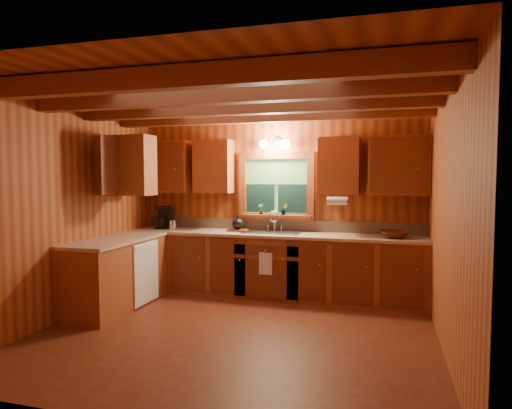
{
  "coord_description": "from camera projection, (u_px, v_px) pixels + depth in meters",
  "views": [
    {
      "loc": [
        1.54,
        -4.53,
        1.71
      ],
      "look_at": [
        0.0,
        0.8,
        1.35
      ],
      "focal_mm": 31.55,
      "sensor_mm": 36.0,
      "label": 1
    }
  ],
  "objects": [
    {
      "name": "room",
      "position": [
        235.0,
        214.0,
        4.8
      ],
      "size": [
        4.2,
        4.2,
        4.2
      ],
      "color": "#5C2A16",
      "rests_on": "ground"
    },
    {
      "name": "ceiling_beams",
      "position": [
        235.0,
        101.0,
        4.72
      ],
      "size": [
        4.2,
        2.54,
        0.18
      ],
      "color": "brown",
      "rests_on": "room"
    },
    {
      "name": "base_cabinets",
      "position": [
        231.0,
        268.0,
        6.22
      ],
      "size": [
        4.2,
        2.22,
        0.86
      ],
      "color": "brown",
      "rests_on": "ground"
    },
    {
      "name": "countertop",
      "position": [
        232.0,
        236.0,
        6.19
      ],
      "size": [
        4.2,
        2.24,
        0.04
      ],
      "color": "tan",
      "rests_on": "base_cabinets"
    },
    {
      "name": "backsplash",
      "position": [
        276.0,
        225.0,
        6.62
      ],
      "size": [
        4.2,
        0.02,
        0.16
      ],
      "primitive_type": "cube",
      "color": "tan",
      "rests_on": "room"
    },
    {
      "name": "dishwasher_panel",
      "position": [
        146.0,
        273.0,
        5.91
      ],
      "size": [
        0.02,
        0.6,
        0.8
      ],
      "primitive_type": "cube",
      "color": "white",
      "rests_on": "base_cabinets"
    },
    {
      "name": "upper_cabinets",
      "position": [
        230.0,
        166.0,
        6.28
      ],
      "size": [
        4.19,
        1.77,
        0.78
      ],
      "color": "brown",
      "rests_on": "room"
    },
    {
      "name": "window",
      "position": [
        276.0,
        188.0,
        6.57
      ],
      "size": [
        1.12,
        0.08,
        1.0
      ],
      "color": "brown",
      "rests_on": "room"
    },
    {
      "name": "window_sill",
      "position": [
        275.0,
        216.0,
        6.55
      ],
      "size": [
        1.06,
        0.14,
        0.04
      ],
      "primitive_type": "cube",
      "color": "brown",
      "rests_on": "room"
    },
    {
      "name": "wall_sconce",
      "position": [
        274.0,
        144.0,
        6.42
      ],
      "size": [
        0.45,
        0.21,
        0.17
      ],
      "color": "black",
      "rests_on": "room"
    },
    {
      "name": "paper_towel_roll",
      "position": [
        337.0,
        201.0,
        6.0
      ],
      "size": [
        0.27,
        0.11,
        0.11
      ],
      "primitive_type": "cylinder",
      "rotation": [
        0.0,
        1.57,
        0.0
      ],
      "color": "white",
      "rests_on": "upper_cabinets"
    },
    {
      "name": "dish_towel",
      "position": [
        266.0,
        264.0,
        6.06
      ],
      "size": [
        0.18,
        0.01,
        0.3
      ],
      "primitive_type": "cube",
      "color": "white",
      "rests_on": "base_cabinets"
    },
    {
      "name": "sink",
      "position": [
        272.0,
        236.0,
        6.36
      ],
      "size": [
        0.82,
        0.48,
        0.43
      ],
      "color": "silver",
      "rests_on": "countertop"
    },
    {
      "name": "coffee_maker",
      "position": [
        163.0,
        218.0,
        6.86
      ],
      "size": [
        0.19,
        0.24,
        0.34
      ],
      "rotation": [
        0.0,
        0.0,
        0.28
      ],
      "color": "black",
      "rests_on": "countertop"
    },
    {
      "name": "utensil_crock",
      "position": [
        173.0,
        224.0,
        6.74
      ],
      "size": [
        0.11,
        0.11,
        0.32
      ],
      "rotation": [
        0.0,
        0.0,
        -0.09
      ],
      "color": "silver",
      "rests_on": "countertop"
    },
    {
      "name": "cutting_board",
      "position": [
        238.0,
        230.0,
        6.55
      ],
      "size": [
        0.29,
        0.21,
        0.03
      ],
      "primitive_type": "cube",
      "rotation": [
        0.0,
        0.0,
        0.03
      ],
      "color": "#612A14",
      "rests_on": "countertop"
    },
    {
      "name": "teakettle",
      "position": [
        238.0,
        224.0,
        6.54
      ],
      "size": [
        0.16,
        0.16,
        0.21
      ],
      "rotation": [
        0.0,
        0.0,
        -0.43
      ],
      "color": "black",
      "rests_on": "cutting_board"
    },
    {
      "name": "wicker_basket",
      "position": [
        394.0,
        234.0,
        5.84
      ],
      "size": [
        0.46,
        0.46,
        0.09
      ],
      "primitive_type": "imported",
      "rotation": [
        0.0,
        0.0,
        0.26
      ],
      "color": "#48230C",
      "rests_on": "countertop"
    },
    {
      "name": "potted_plant_left",
      "position": [
        261.0,
        209.0,
        6.59
      ],
      "size": [
        0.1,
        0.08,
        0.16
      ],
      "primitive_type": "imported",
      "rotation": [
        0.0,
        0.0,
        -0.27
      ],
      "color": "#612A14",
      "rests_on": "window_sill"
    },
    {
      "name": "potted_plant_right",
      "position": [
        284.0,
        209.0,
        6.49
      ],
      "size": [
        0.11,
        0.1,
        0.17
      ],
      "primitive_type": "imported",
      "rotation": [
        0.0,
        0.0,
        0.3
      ],
      "color": "#612A14",
      "rests_on": "window_sill"
    }
  ]
}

